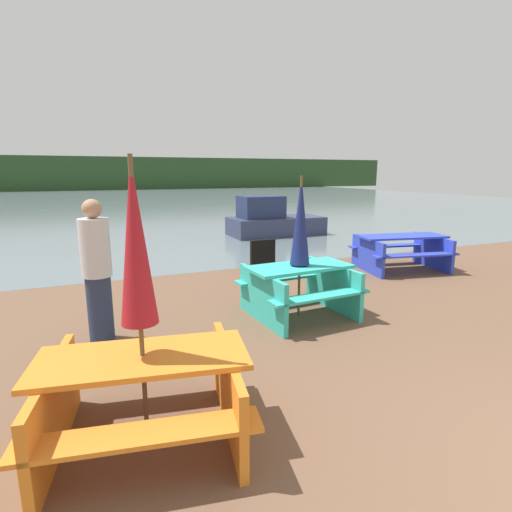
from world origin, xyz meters
TOP-DOWN VIEW (x-y plane):
  - water at (0.00, 32.46)m, footprint 60.00×50.00m
  - far_treeline at (0.00, 52.46)m, footprint 80.00×1.60m
  - picnic_table_orange at (-2.96, 2.24)m, footprint 1.85×1.65m
  - picnic_table_teal at (-0.42, 4.29)m, footprint 1.62×1.47m
  - picnic_table_blue at (3.09, 5.97)m, footprint 2.12×1.71m
  - umbrella_crimson at (-2.96, 2.24)m, footprint 0.28×0.28m
  - umbrella_navy at (-0.42, 4.29)m, footprint 0.29×0.29m
  - boat at (2.59, 11.63)m, footprint 3.21×1.55m
  - person at (-3.22, 4.47)m, footprint 0.36×0.36m
  - signboard at (0.07, 6.75)m, footprint 0.55×0.08m

SIDE VIEW (x-z plane):
  - water at x=0.00m, z-range 0.00..0.00m
  - signboard at x=0.07m, z-range 0.00..0.75m
  - picnic_table_orange at x=-2.96m, z-range 0.07..0.80m
  - picnic_table_teal at x=-0.42m, z-range 0.07..0.85m
  - picnic_table_blue at x=3.09m, z-range 0.08..0.86m
  - boat at x=2.59m, z-range -0.19..1.17m
  - person at x=-3.22m, z-range 0.00..1.82m
  - umbrella_navy at x=-0.42m, z-range 0.39..2.48m
  - umbrella_crimson at x=-2.96m, z-range 0.49..2.75m
  - far_treeline at x=0.00m, z-range 0.00..4.00m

